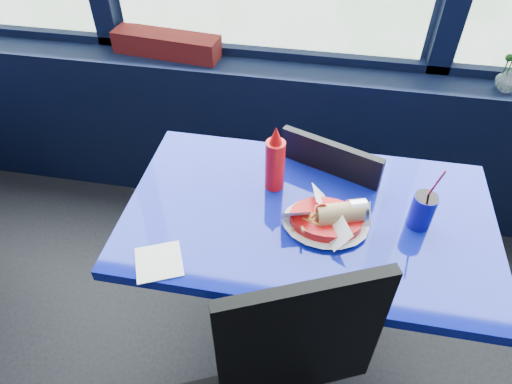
% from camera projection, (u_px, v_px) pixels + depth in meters
% --- Properties ---
extents(window_sill, '(5.00, 0.26, 0.80)m').
position_uv_depth(window_sill, '(263.00, 133.00, 2.39)').
color(window_sill, black).
rests_on(window_sill, ground).
extents(near_table, '(1.20, 0.70, 0.75)m').
position_uv_depth(near_table, '(305.00, 248.00, 1.62)').
color(near_table, black).
rests_on(near_table, ground).
extents(chair_near_back, '(0.51, 0.51, 0.87)m').
position_uv_depth(chair_near_back, '(314.00, 198.00, 1.90)').
color(chair_near_back, black).
rests_on(chair_near_back, ground).
extents(planter_box, '(0.52, 0.18, 0.10)m').
position_uv_depth(planter_box, '(167.00, 44.00, 2.14)').
color(planter_box, maroon).
rests_on(planter_box, window_sill).
extents(flower_vase, '(0.13, 0.13, 0.22)m').
position_uv_depth(flower_vase, '(510.00, 76.00, 1.90)').
color(flower_vase, silver).
rests_on(flower_vase, window_sill).
extents(food_basket, '(0.26, 0.25, 0.09)m').
position_uv_depth(food_basket, '(328.00, 219.00, 1.43)').
color(food_basket, red).
rests_on(food_basket, near_table).
extents(ketchup_bottle, '(0.07, 0.07, 0.25)m').
position_uv_depth(ketchup_bottle, '(275.00, 161.00, 1.51)').
color(ketchup_bottle, red).
rests_on(ketchup_bottle, near_table).
extents(soda_cup, '(0.08, 0.08, 0.26)m').
position_uv_depth(soda_cup, '(422.00, 210.00, 1.42)').
color(soda_cup, '#110D8F').
rests_on(soda_cup, near_table).
extents(napkin, '(0.18, 0.18, 0.00)m').
position_uv_depth(napkin, '(159.00, 262.00, 1.35)').
color(napkin, white).
rests_on(napkin, near_table).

